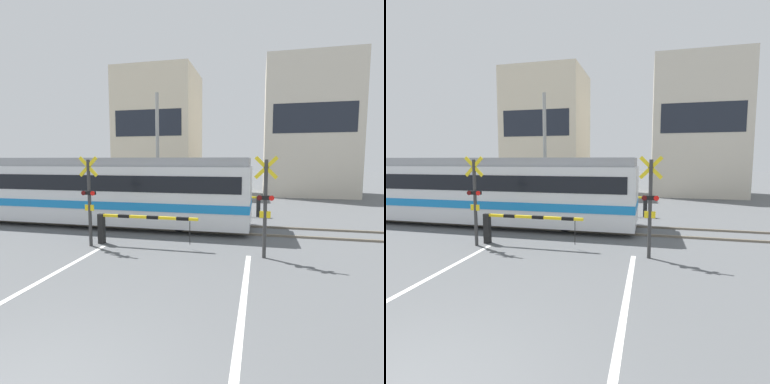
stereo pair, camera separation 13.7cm
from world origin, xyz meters
The scene contains 11 objects.
rail_track_near centered at (0.00, 9.18, 0.04)m, with size 50.00×0.10×0.08m.
rail_track_far centered at (0.00, 10.61, 0.04)m, with size 50.00×0.10×0.08m.
road_stripe_right centered at (2.41, 1.30, 0.00)m, with size 0.14×10.61×0.01m.
commuter_train centered at (-5.05, 9.89, 1.61)m, with size 14.85×2.89×2.99m.
crossing_barrier_near centered at (-1.77, 6.91, 0.76)m, with size 3.54×0.20×1.05m.
crossing_barrier_far centered at (1.77, 13.12, 0.76)m, with size 3.54×0.20×1.05m.
crossing_signal_left centered at (-2.86, 6.53, 1.66)m, with size 0.68×0.15×3.02m.
crossing_signal_right centered at (2.86, 6.53, 1.66)m, with size 0.68×0.15×3.02m.
building_left_of_street centered at (-6.45, 24.39, 5.41)m, with size 6.88×6.04×10.82m.
building_right_of_street centered at (6.51, 24.39, 5.44)m, with size 7.00×6.04×10.88m.
utility_pole_streetside centered at (-3.61, 15.62, 3.51)m, with size 0.22×0.22×7.02m.
Camera 1 is at (2.67, -2.38, 2.91)m, focal length 28.00 mm.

